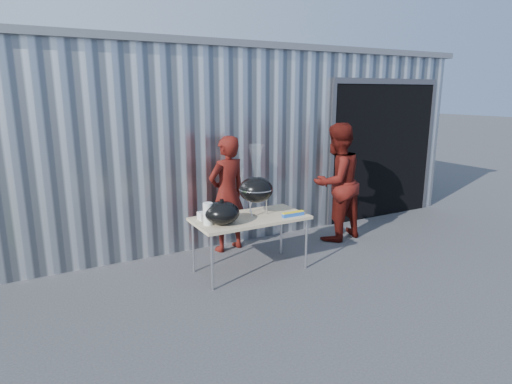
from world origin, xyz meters
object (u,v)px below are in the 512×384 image
person_cook (227,194)px  person_bystander (336,182)px  kettle_grill (256,184)px  folding_table (250,220)px

person_cook → person_bystander: size_ratio=0.92×
kettle_grill → person_bystander: bearing=13.5°
folding_table → kettle_grill: 0.48m
kettle_grill → person_cook: size_ratio=0.54×
folding_table → person_cook: bearing=85.0°
folding_table → person_bystander: 1.90m
folding_table → person_cook: (0.08, 0.87, 0.16)m
folding_table → person_cook: person_cook is taller
folding_table → kettle_grill: (0.12, 0.07, 0.46)m
kettle_grill → person_bystander: size_ratio=0.50×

